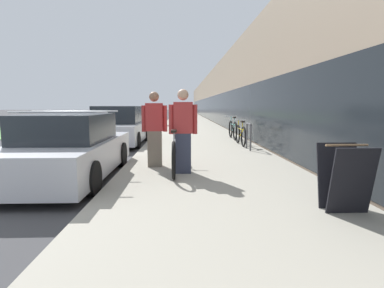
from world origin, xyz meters
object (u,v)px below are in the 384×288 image
at_px(tandem_bicycle, 175,152).
at_px(sandwich_board_sign, 345,177).
at_px(parked_sedan_curbside, 69,149).
at_px(cruiser_bike_nearest, 241,134).
at_px(cruiser_bike_middle, 233,129).
at_px(person_rider, 183,131).
at_px(bike_rack_hoop, 249,134).
at_px(person_bystander, 155,129).
at_px(vintage_roadster_curbside, 119,127).

relative_size(tandem_bicycle, sandwich_board_sign, 2.80).
distance_m(sandwich_board_sign, parked_sedan_curbside, 5.08).
height_order(cruiser_bike_nearest, cruiser_bike_middle, cruiser_bike_middle).
relative_size(person_rider, bike_rack_hoop, 2.04).
distance_m(bike_rack_hoop, sandwich_board_sign, 5.60).
xyz_separation_m(bike_rack_hoop, cruiser_bike_middle, (0.03, 3.15, -0.11)).
bearing_deg(bike_rack_hoop, person_bystander, -137.12).
relative_size(bike_rack_hoop, cruiser_bike_nearest, 0.49).
bearing_deg(sandwich_board_sign, tandem_bicycle, 130.87).
relative_size(cruiser_bike_middle, parked_sedan_curbside, 0.45).
distance_m(person_bystander, vintage_roadster_curbside, 5.28).
distance_m(cruiser_bike_nearest, cruiser_bike_middle, 1.99).
bearing_deg(parked_sedan_curbside, tandem_bicycle, 7.21).
bearing_deg(cruiser_bike_nearest, parked_sedan_curbside, -135.35).
bearing_deg(parked_sedan_curbside, person_bystander, 20.95).
bearing_deg(tandem_bicycle, sandwich_board_sign, -49.13).
bearing_deg(person_bystander, person_rider, -46.76).
distance_m(person_rider, parked_sedan_curbside, 2.38).
xyz_separation_m(tandem_bicycle, person_rider, (0.18, -0.31, 0.48)).
relative_size(person_rider, person_bystander, 1.01).
relative_size(cruiser_bike_nearest, sandwich_board_sign, 1.91).
bearing_deg(tandem_bicycle, person_bystander, 140.96).
xyz_separation_m(person_bystander, cruiser_bike_middle, (2.78, 5.70, -0.46)).
xyz_separation_m(bike_rack_hoop, sandwich_board_sign, (0.03, -5.60, -0.06)).
bearing_deg(cruiser_bike_nearest, person_bystander, -126.18).
height_order(sandwich_board_sign, vintage_roadster_curbside, vintage_roadster_curbside).
bearing_deg(cruiser_bike_middle, cruiser_bike_nearest, -91.73).
distance_m(tandem_bicycle, person_bystander, 0.76).
relative_size(tandem_bicycle, parked_sedan_curbside, 0.61).
xyz_separation_m(cruiser_bike_nearest, sandwich_board_sign, (0.05, -6.76, 0.08)).
bearing_deg(cruiser_bike_nearest, sandwich_board_sign, -89.54).
bearing_deg(person_bystander, cruiser_bike_middle, 64.02).
relative_size(sandwich_board_sign, parked_sedan_curbside, 0.22).
relative_size(bike_rack_hoop, sandwich_board_sign, 0.94).
bearing_deg(cruiser_bike_nearest, vintage_roadster_curbside, 164.91).
bearing_deg(parked_sedan_curbside, cruiser_bike_middle, 54.79).
bearing_deg(person_rider, cruiser_bike_nearest, 64.84).
height_order(tandem_bicycle, cruiser_bike_middle, cruiser_bike_middle).
distance_m(person_bystander, sandwich_board_sign, 4.14).
relative_size(person_rider, vintage_roadster_curbside, 0.42).
distance_m(tandem_bicycle, cruiser_bike_nearest, 4.68).
xyz_separation_m(cruiser_bike_nearest, vintage_roadster_curbside, (-4.55, 1.23, 0.18)).
distance_m(tandem_bicycle, vintage_roadster_curbside, 5.80).
height_order(bike_rack_hoop, parked_sedan_curbside, parked_sedan_curbside).
bearing_deg(cruiser_bike_middle, person_bystander, -115.98).
height_order(tandem_bicycle, vintage_roadster_curbside, vintage_roadster_curbside).
height_order(person_bystander, cruiser_bike_middle, person_bystander).
height_order(cruiser_bike_middle, vintage_roadster_curbside, vintage_roadster_curbside).
bearing_deg(bike_rack_hoop, parked_sedan_curbside, -144.26).
distance_m(person_bystander, parked_sedan_curbside, 1.86).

